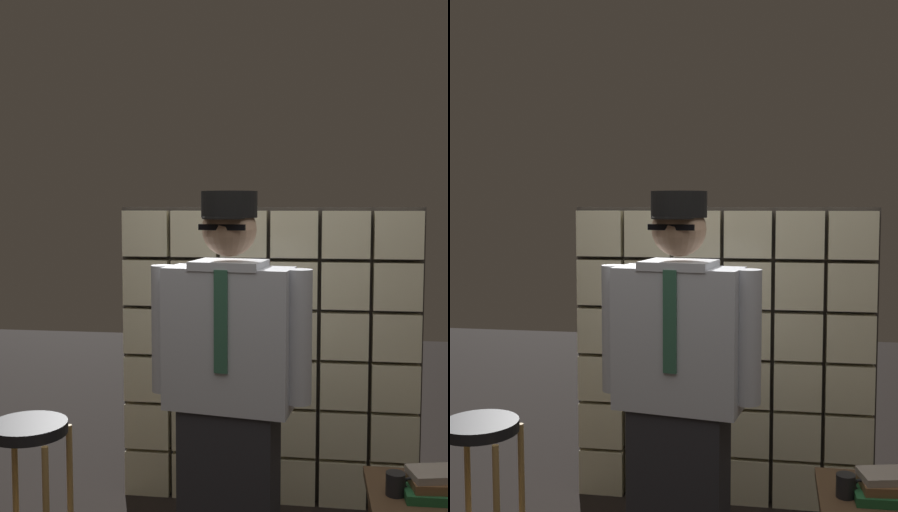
# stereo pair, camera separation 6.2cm
# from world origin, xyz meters

# --- Properties ---
(glass_block_wall) EXTENTS (1.71, 0.10, 1.71)m
(glass_block_wall) POSITION_xyz_m (-0.00, 1.39, 0.84)
(glass_block_wall) COLOR beige
(glass_block_wall) RESTS_ON ground
(standing_person) EXTENTS (0.71, 0.34, 1.76)m
(standing_person) POSITION_xyz_m (-0.10, 0.43, 0.92)
(standing_person) COLOR #28282D
(standing_person) RESTS_ON ground
(bar_stool) EXTENTS (0.34, 0.34, 0.76)m
(bar_stool) POSITION_xyz_m (-0.98, 0.38, 0.56)
(bar_stool) COLOR black
(bar_stool) RESTS_ON ground
(side_table) EXTENTS (0.52, 0.52, 0.50)m
(side_table) POSITION_xyz_m (0.75, 0.47, 0.44)
(side_table) COLOR #513823
(side_table) RESTS_ON ground
(book_stack) EXTENTS (0.25, 0.22, 0.11)m
(book_stack) POSITION_xyz_m (0.75, 0.45, 0.55)
(book_stack) COLOR #1E592D
(book_stack) RESTS_ON side_table
(coffee_mug) EXTENTS (0.13, 0.08, 0.09)m
(coffee_mug) POSITION_xyz_m (0.60, 0.44, 0.55)
(coffee_mug) COLOR black
(coffee_mug) RESTS_ON side_table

